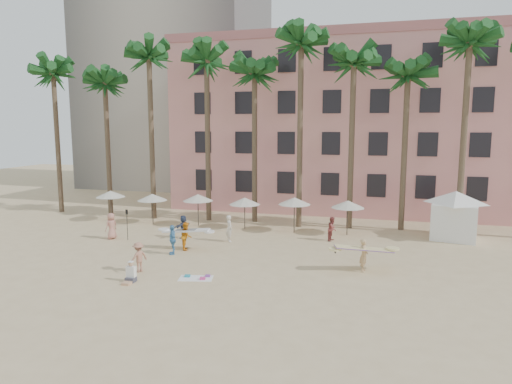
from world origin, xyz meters
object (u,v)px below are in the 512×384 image
object	(u,v)px
pink_hotel	(358,127)
carrier_white	(186,235)
carrier_yellow	(364,253)
cabana	(455,211)

from	to	relation	value
pink_hotel	carrier_white	world-z (taller)	pink_hotel
carrier_yellow	carrier_white	size ratio (longest dim) A/B	1.05
carrier_yellow	cabana	bearing A→B (deg)	57.08
cabana	carrier_yellow	size ratio (longest dim) A/B	1.59
pink_hotel	carrier_yellow	xyz separation A→B (m)	(1.49, -21.94, -6.95)
pink_hotel	carrier_yellow	world-z (taller)	pink_hotel
pink_hotel	carrier_yellow	distance (m)	23.07
cabana	carrier_white	distance (m)	19.28
pink_hotel	carrier_white	size ratio (longest dim) A/B	11.03
carrier_white	carrier_yellow	bearing A→B (deg)	-8.08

